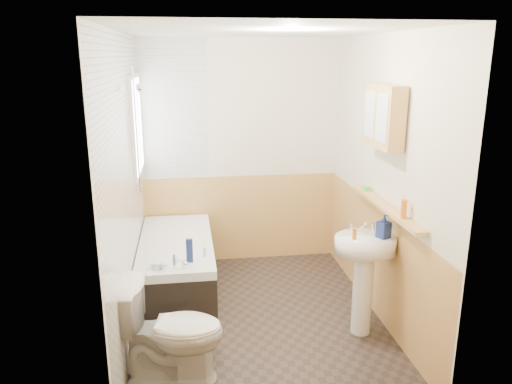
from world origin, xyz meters
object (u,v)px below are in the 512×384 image
pine_shelf (386,207)px  sink (364,265)px  toilet (170,332)px  bathtub (177,266)px  medicine_cabinet (384,116)px

pine_shelf → sink: bearing=-152.2°
toilet → bathtub: bearing=7.9°
sink → pine_shelf: 0.52m
toilet → sink: size_ratio=0.79×
sink → pine_shelf: pine_shelf is taller
toilet → pine_shelf: (1.80, 0.52, 0.71)m
bathtub → sink: (1.57, -0.94, 0.33)m
bathtub → medicine_cabinet: medicine_cabinet is taller
toilet → medicine_cabinet: 2.38m
toilet → sink: (1.60, 0.42, 0.24)m
sink → pine_shelf: size_ratio=0.75×
bathtub → toilet: toilet is taller
sink → medicine_cabinet: medicine_cabinet is taller
toilet → sink: sink is taller
medicine_cabinet → sink: bearing=-128.6°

